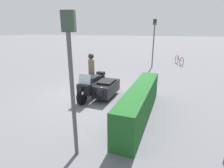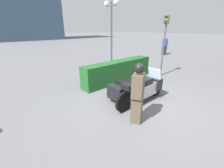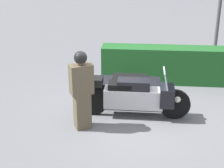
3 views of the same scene
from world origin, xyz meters
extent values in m
plane|color=slate|center=(0.00, 0.00, 0.00)|extent=(160.00, 160.00, 0.00)
cylinder|color=black|center=(0.99, -0.03, 0.35)|extent=(0.71, 0.10, 0.71)
cylinder|color=black|center=(-0.92, -0.02, 0.35)|extent=(0.71, 0.10, 0.71)
cylinder|color=black|center=(-0.14, 0.58, 0.28)|extent=(0.55, 0.10, 0.55)
cube|color=#B7B7BC|center=(0.04, -0.02, 0.47)|extent=(1.35, 0.40, 0.45)
cube|color=black|center=(0.04, -0.02, 0.80)|extent=(0.73, 0.38, 0.24)
cube|color=black|center=(-0.27, -0.02, 0.78)|extent=(0.54, 0.38, 0.12)
cube|color=black|center=(0.79, -0.03, 0.56)|extent=(0.32, 0.53, 0.44)
cube|color=silver|center=(0.75, -0.03, 0.98)|extent=(0.12, 0.51, 0.40)
sphere|color=white|center=(1.04, -0.03, 0.50)|extent=(0.18, 0.18, 0.18)
cube|color=black|center=(-0.08, 0.58, 0.42)|extent=(1.52, 0.69, 0.50)
sphere|color=black|center=(0.56, 0.58, 0.44)|extent=(0.47, 0.47, 0.47)
cube|color=black|center=(-0.08, 0.58, 0.71)|extent=(0.84, 0.58, 0.09)
cube|color=black|center=(-0.79, -0.02, 0.85)|extent=(0.24, 0.35, 0.18)
cube|color=brown|center=(-1.05, -0.64, 0.41)|extent=(0.43, 0.41, 0.81)
cube|color=brown|center=(-1.05, -0.64, 1.13)|extent=(0.55, 0.47, 0.64)
sphere|color=tan|center=(-1.05, -0.64, 1.57)|extent=(0.22, 0.22, 0.22)
sphere|color=black|center=(-1.05, -0.64, 1.60)|extent=(0.27, 0.27, 0.27)
cube|color=#1E5623|center=(1.17, 2.28, 0.52)|extent=(4.24, 0.65, 1.05)
cylinder|color=#4C4C4C|center=(3.58, 1.29, 1.40)|extent=(0.09, 0.09, 2.79)
cube|color=#334738|center=(3.53, 1.27, 2.99)|extent=(0.20, 0.29, 0.40)
sphere|color=#410707|center=(3.46, 1.25, 3.12)|extent=(0.11, 0.11, 0.11)
sphere|color=orange|center=(3.46, 1.25, 2.99)|extent=(0.11, 0.11, 0.11)
sphere|color=#07350F|center=(3.46, 1.25, 2.86)|extent=(0.11, 0.11, 0.11)
cylinder|color=#4C4C4C|center=(-7.13, 1.52, 1.58)|extent=(0.09, 0.09, 3.17)
cube|color=#334738|center=(-7.08, 1.52, 3.37)|extent=(0.17, 0.28, 0.40)
sphere|color=#410707|center=(-7.01, 1.53, 3.50)|extent=(0.11, 0.11, 0.11)
sphere|color=#462D06|center=(-7.01, 1.53, 3.37)|extent=(0.11, 0.11, 0.11)
sphere|color=green|center=(-7.01, 1.53, 3.24)|extent=(0.11, 0.11, 0.11)
torus|color=black|center=(-8.74, 3.68, 0.33)|extent=(0.67, 0.31, 0.71)
torus|color=black|center=(-9.69, 3.28, 0.33)|extent=(0.67, 0.31, 0.71)
cylinder|color=#B21E1E|center=(-9.22, 3.48, 0.40)|extent=(0.88, 0.41, 0.05)
cylinder|color=#B21E1E|center=(-9.36, 3.42, 0.57)|extent=(0.04, 0.04, 0.33)
camera|label=1|loc=(6.56, 3.30, 2.84)|focal=28.00mm
camera|label=2|loc=(-4.14, -2.93, 2.59)|focal=24.00mm
camera|label=3|loc=(0.20, -7.23, 3.72)|focal=55.00mm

